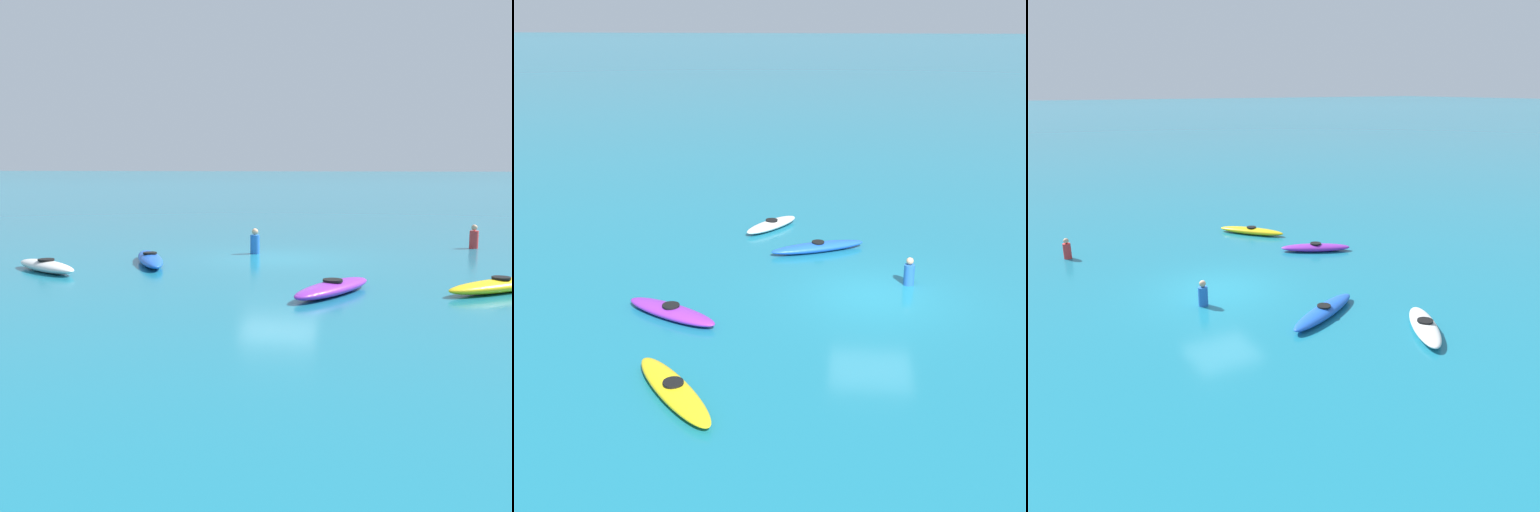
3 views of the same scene
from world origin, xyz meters
The scene contains 6 objects.
ground_plane centered at (0.00, 0.00, 0.00)m, with size 600.00×600.00×0.00m, color #19728C.
kayak_white centered at (6.21, 3.72, 0.16)m, with size 2.72×2.14×0.37m.
kayak_purple centered at (-2.10, 5.59, 0.16)m, with size 2.08×3.01×0.37m.
kayak_yellow centered at (-6.07, 4.53, 0.16)m, with size 3.06×2.60×0.37m.
kayak_blue centered at (3.76, 1.83, 0.16)m, with size 2.08×3.39×0.37m.
person_near_shore centered at (0.98, -1.06, 0.39)m, with size 0.33×0.33×0.88m.
Camera 2 is at (-18.43, 1.08, 7.79)m, focal length 47.14 mm.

